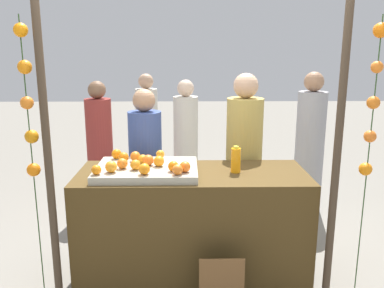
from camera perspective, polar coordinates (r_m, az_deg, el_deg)
ground_plane at (r=3.65m, az=0.04°, el=-18.22°), size 24.00×24.00×0.00m
stall_counter at (r=3.42m, az=0.04°, el=-11.53°), size 1.86×0.73×0.94m
orange_tray at (r=3.24m, az=-6.41°, el=-3.65°), size 0.80×0.59×0.06m
orange_0 at (r=3.10m, az=-11.39°, el=-3.18°), size 0.09×0.09×0.09m
orange_1 at (r=3.07m, az=-13.40°, el=-3.59°), size 0.07×0.07×0.07m
orange_2 at (r=3.21m, az=-4.72°, el=-2.44°), size 0.08×0.08×0.08m
orange_3 at (r=3.24m, az=-6.22°, el=-2.28°), size 0.09×0.09×0.09m
orange_4 at (r=3.07m, az=-2.66°, el=-3.17°), size 0.08×0.08×0.08m
orange_5 at (r=3.18m, az=-9.85°, el=-2.75°), size 0.08×0.08×0.08m
orange_6 at (r=3.38m, az=-8.02°, el=-1.74°), size 0.08×0.08×0.08m
orange_7 at (r=3.05m, az=-1.00°, el=-3.24°), size 0.08×0.08×0.08m
orange_8 at (r=3.48m, az=-10.64°, el=-1.41°), size 0.08×0.08×0.08m
orange_9 at (r=3.30m, az=-6.98°, el=-2.13°), size 0.07×0.07×0.07m
orange_10 at (r=3.01m, az=-6.77°, el=-3.53°), size 0.09×0.09×0.09m
orange_11 at (r=3.14m, az=-8.01°, el=-2.94°), size 0.08×0.08×0.08m
orange_12 at (r=3.44m, az=-4.52°, el=-1.46°), size 0.07×0.07×0.07m
orange_13 at (r=2.99m, az=-2.05°, el=-3.65°), size 0.08×0.08×0.08m
orange_14 at (r=3.36m, az=-9.65°, el=-1.86°), size 0.08×0.08×0.08m
juice_bottle at (r=3.26m, az=6.22°, el=-2.24°), size 0.08×0.08×0.22m
vendor_left at (r=3.89m, az=-6.53°, el=-4.51°), size 0.31×0.31×1.55m
vendor_right at (r=3.88m, az=7.29°, el=-3.53°), size 0.34×0.34×1.70m
crowd_person_0 at (r=4.98m, az=-12.89°, el=-0.83°), size 0.31×0.31×1.55m
crowd_person_1 at (r=5.13m, az=-0.88°, el=-0.12°), size 0.31×0.31×1.54m
crowd_person_2 at (r=4.92m, az=16.29°, el=-0.58°), size 0.33×0.33×1.66m
crowd_person_3 at (r=5.85m, az=-6.37°, el=1.63°), size 0.32×0.32×1.57m
canopy_post_left at (r=2.98m, az=-19.63°, el=-2.99°), size 0.06×0.06×2.22m
canopy_post_right at (r=3.01m, az=19.75°, el=-2.81°), size 0.06×0.06×2.22m
garland_strand_left at (r=2.92m, az=-22.21°, el=5.04°), size 0.10×0.11×2.12m
garland_strand_right at (r=2.97m, az=24.29°, el=5.51°), size 0.10×0.11×2.12m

